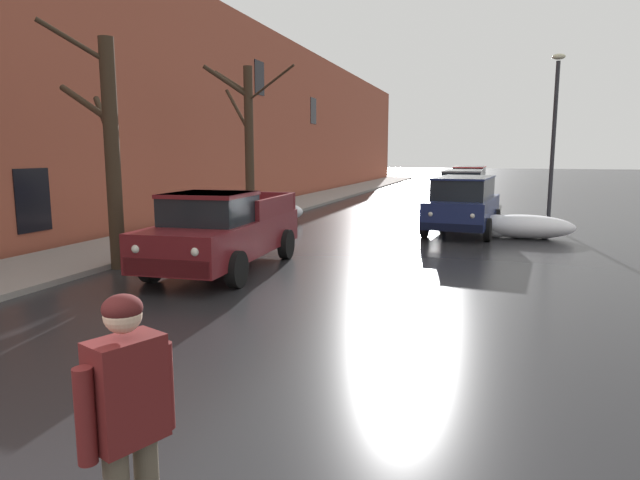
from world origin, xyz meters
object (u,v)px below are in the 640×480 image
at_px(pickup_truck_maroon_approaching_near_lane, 223,231).
at_px(pedestrian_with_coffee, 128,413).
at_px(bare_tree_mid_block, 247,139).
at_px(suv_grey_parked_kerbside_mid, 462,189).
at_px(bare_tree_second_along_sidewalk, 110,149).
at_px(suv_darkblue_parked_kerbside_close, 464,203).
at_px(street_lamp_post, 554,131).
at_px(suv_red_parked_far_down_block, 469,181).

bearing_deg(pickup_truck_maroon_approaching_near_lane, pedestrian_with_coffee, -66.05).
height_order(bare_tree_mid_block, suv_grey_parked_kerbside_mid, bare_tree_mid_block).
relative_size(bare_tree_second_along_sidewalk, suv_darkblue_parked_kerbside_close, 1.10).
height_order(pickup_truck_maroon_approaching_near_lane, suv_darkblue_parked_kerbside_close, suv_darkblue_parked_kerbside_close).
relative_size(bare_tree_mid_block, suv_darkblue_parked_kerbside_close, 1.14).
relative_size(bare_tree_second_along_sidewalk, bare_tree_mid_block, 0.96).
bearing_deg(bare_tree_mid_block, suv_grey_parked_kerbside_mid, 51.51).
bearing_deg(bare_tree_mid_block, pickup_truck_maroon_approaching_near_lane, -69.80).
bearing_deg(street_lamp_post, suv_darkblue_parked_kerbside_close, -136.18).
height_order(suv_darkblue_parked_kerbside_close, suv_grey_parked_kerbside_mid, same).
bearing_deg(suv_grey_parked_kerbside_mid, suv_darkblue_parked_kerbside_close, -86.46).
bearing_deg(street_lamp_post, bare_tree_second_along_sidewalk, -132.62).
xyz_separation_m(suv_grey_parked_kerbside_mid, pedestrian_with_coffee, (-0.62, -23.14, 0.05)).
relative_size(bare_tree_second_along_sidewalk, street_lamp_post, 0.88).
xyz_separation_m(bare_tree_mid_block, pickup_truck_maroon_approaching_near_lane, (2.41, -6.56, -2.15)).
height_order(suv_grey_parked_kerbside_mid, pedestrian_with_coffee, suv_grey_parked_kerbside_mid).
relative_size(bare_tree_second_along_sidewalk, suv_grey_parked_kerbside_mid, 1.08).
bearing_deg(suv_grey_parked_kerbside_mid, street_lamp_post, -54.99).
xyz_separation_m(suv_darkblue_parked_kerbside_close, pedestrian_with_coffee, (-1.07, -15.78, 0.05)).
distance_m(pickup_truck_maroon_approaching_near_lane, street_lamp_post, 12.98).
distance_m(suv_grey_parked_kerbside_mid, suv_red_parked_far_down_block, 7.38).
bearing_deg(pickup_truck_maroon_approaching_near_lane, suv_red_parked_far_down_block, 79.25).
distance_m(suv_grey_parked_kerbside_mid, street_lamp_post, 6.15).
height_order(pickup_truck_maroon_approaching_near_lane, street_lamp_post, street_lamp_post).
relative_size(suv_red_parked_far_down_block, street_lamp_post, 0.82).
relative_size(pickup_truck_maroon_approaching_near_lane, suv_red_parked_far_down_block, 1.08).
distance_m(bare_tree_mid_block, suv_red_parked_far_down_block, 17.23).
relative_size(pickup_truck_maroon_approaching_near_lane, suv_grey_parked_kerbside_mid, 1.08).
bearing_deg(pedestrian_with_coffee, suv_grey_parked_kerbside_mid, 88.47).
bearing_deg(suv_grey_parked_kerbside_mid, bare_tree_second_along_sidewalk, -113.35).
bearing_deg(bare_tree_second_along_sidewalk, bare_tree_mid_block, 89.94).
distance_m(bare_tree_second_along_sidewalk, pickup_truck_maroon_approaching_near_lane, 3.05).
bearing_deg(suv_red_parked_far_down_block, suv_grey_parked_kerbside_mid, -89.85).
distance_m(bare_tree_mid_block, suv_grey_parked_kerbside_mid, 10.91).
height_order(bare_tree_mid_block, street_lamp_post, street_lamp_post).
relative_size(bare_tree_mid_block, street_lamp_post, 0.92).
xyz_separation_m(bare_tree_second_along_sidewalk, bare_tree_mid_block, (0.01, 7.08, 0.37)).
xyz_separation_m(bare_tree_second_along_sidewalk, pedestrian_with_coffee, (6.06, -7.68, -1.63)).
bearing_deg(pickup_truck_maroon_approaching_near_lane, suv_grey_parked_kerbside_mid, 74.11).
relative_size(suv_darkblue_parked_kerbside_close, suv_grey_parked_kerbside_mid, 0.98).
height_order(bare_tree_second_along_sidewalk, pedestrian_with_coffee, bare_tree_second_along_sidewalk).
bearing_deg(suv_red_parked_far_down_block, pickup_truck_maroon_approaching_near_lane, -100.75).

